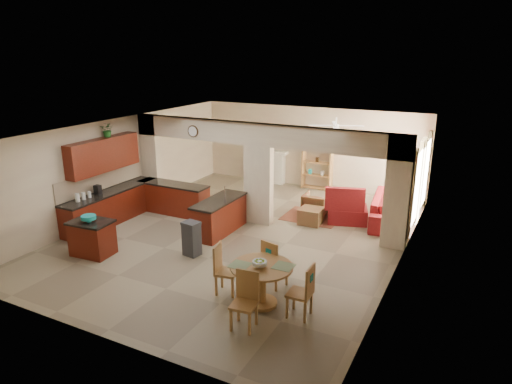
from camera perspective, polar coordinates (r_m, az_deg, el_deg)
The scene contains 39 objects.
floor at distance 12.05m, azimuth -1.84°, elevation -5.34°, with size 10.00×10.00×0.00m, color gray.
ceiling at distance 11.27m, azimuth -1.98°, elevation 7.91°, with size 10.00×10.00×0.00m, color white.
wall_back at distance 16.02m, azimuth 6.77°, elevation 5.53°, with size 8.00×8.00×0.00m, color beige.
wall_front at distance 7.87m, azimuth -19.89°, elevation -8.13°, with size 8.00×8.00×0.00m, color beige.
wall_left at distance 13.90m, azimuth -16.54°, elevation 3.11°, with size 10.00×10.00×0.00m, color beige.
wall_right at distance 10.36m, azimuth 17.90°, elevation -1.79°, with size 10.00×10.00×0.00m, color beige.
partition_left_pier at distance 14.43m, azimuth -12.97°, elevation 3.89°, with size 0.60×0.25×2.80m, color beige.
partition_center_pier at distance 12.52m, azimuth 0.31°, elevation 0.89°, with size 0.80×0.25×2.20m, color beige.
partition_right_pier at distance 11.34m, azimuth 17.27°, elevation -0.09°, with size 0.60×0.25×2.80m, color beige.
partition_header at distance 12.20m, azimuth 0.32°, elevation 7.21°, with size 8.00×0.25×0.60m, color beige.
kitchen_counter at distance 13.49m, azimuth -14.62°, elevation -1.29°, with size 2.52×3.29×1.48m.
upper_cabinets at distance 13.11m, azimuth -18.53°, elevation 4.44°, with size 0.35×2.40×0.90m, color #431407.
peninsula at distance 12.08m, azimuth -4.62°, elevation -3.01°, with size 0.70×1.85×0.91m.
wall_clock at distance 13.09m, azimuth -7.90°, elevation 7.52°, with size 0.34×0.34×0.03m, color #473017.
rug at distance 13.38m, azimuth 7.03°, elevation -3.09°, with size 1.60×1.30×0.01m, color brown.
fireplace at distance 16.65m, azimuth 1.30°, elevation 3.32°, with size 1.60×0.35×1.20m.
shelving_unit at distance 15.85m, azimuth 7.66°, elevation 3.51°, with size 1.00×0.32×1.80m, color #A36838.
window_a at distance 12.60m, azimuth 19.45°, elevation 0.45°, with size 0.02×0.90×1.90m, color white.
window_b at distance 14.23m, azimuth 20.44°, elevation 2.22°, with size 0.02×0.90×1.90m, color white.
glazed_door at distance 13.45m, azimuth 19.91°, elevation 0.78°, with size 0.02×0.70×2.10m, color white.
drape_a_left at distance 12.03m, azimuth 18.86°, elevation -0.26°, with size 0.10×0.28×2.30m, color #402119.
drape_a_right at distance 13.18m, azimuth 19.66°, elevation 1.15°, with size 0.10×0.28×2.30m, color #402119.
drape_b_left at distance 13.66m, azimuth 19.95°, elevation 1.67°, with size 0.10×0.28×2.30m, color #402119.
drape_b_right at distance 14.82m, azimuth 20.58°, elevation 2.77°, with size 0.10×0.28×2.30m, color #402119.
ceiling_fan at distance 13.48m, azimuth 9.97°, elevation 8.18°, with size 1.00×1.00×0.10m, color white.
kitchen_island at distance 11.45m, azimuth -19.79°, elevation -5.40°, with size 1.02×0.76×0.84m.
teal_bowl at distance 11.24m, azimuth -20.18°, elevation -3.15°, with size 0.34×0.34×0.16m, color teal.
trash_can at distance 10.86m, azimuth -8.04°, elevation -5.95°, with size 0.36×0.31×0.76m, color #2A2A2C.
dining_table at distance 8.72m, azimuth 0.70°, elevation -10.84°, with size 1.18×1.18×0.81m.
fruit_bowl at distance 8.50m, azimuth 0.45°, elevation -8.95°, with size 0.27×0.27×0.14m, color #82BB28.
sofa at distance 13.39m, azimuth 16.57°, elevation -2.01°, with size 1.00×2.56×0.75m, color maroon.
chaise at distance 13.15m, azimuth 11.34°, elevation -2.70°, with size 1.08×0.88×0.43m, color maroon.
armchair at distance 13.46m, azimuth 7.48°, elevation -1.52°, with size 0.70×0.72×0.65m, color maroon.
ottoman at distance 12.82m, azimuth 6.89°, elevation -2.99°, with size 0.61×0.61×0.44m, color maroon.
plant at distance 13.16m, azimuth -18.06°, elevation 7.41°, with size 0.36×0.31×0.40m, color #144913.
chair_north at distance 9.30m, azimuth 2.08°, elevation -8.76°, with size 0.52×0.52×1.02m.
chair_east at distance 8.36m, azimuth 6.06°, elevation -12.05°, with size 0.43×0.43×1.02m.
chair_south at distance 8.09m, azimuth -1.32°, elevation -13.02°, with size 0.47×0.47×1.02m.
chair_west at distance 9.13m, azimuth -4.17°, elevation -9.32°, with size 0.49×0.49×1.02m.
Camera 1 is at (5.38, -9.74, 4.64)m, focal length 32.00 mm.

